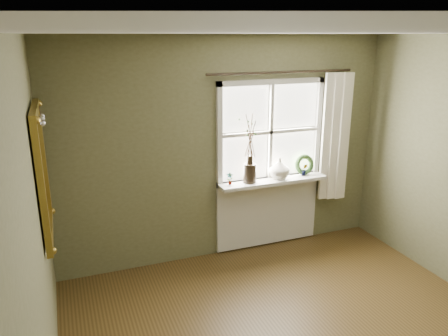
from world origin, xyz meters
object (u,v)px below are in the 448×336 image
wreath (304,167)px  dark_jug (250,173)px  cream_vase (279,168)px  gilt_mirror (42,172)px

wreath → dark_jug: bearing=-176.1°
dark_jug → cream_vase: cream_vase is taller
cream_vase → wreath: 0.37m
dark_jug → cream_vase: bearing=0.0°
dark_jug → gilt_mirror: size_ratio=0.20×
dark_jug → gilt_mirror: gilt_mirror is taller
cream_vase → dark_jug: bearing=180.0°
dark_jug → gilt_mirror: bearing=-163.0°
dark_jug → wreath: 0.76m
wreath → gilt_mirror: (-2.96, -0.71, 0.48)m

